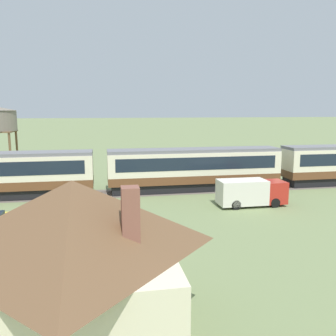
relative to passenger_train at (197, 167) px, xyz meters
name	(u,v)px	position (x,y,z in m)	size (l,w,h in m)	color
passenger_train	(197,167)	(0.00, 0.00, 0.00)	(91.69, 2.98, 4.21)	brown
railway_track	(188,190)	(-0.97, 0.00, -2.33)	(169.34, 3.60, 0.04)	#665B51
cottage_brown_roof	(75,257)	(-10.37, -21.82, 0.63)	(7.15, 7.44, 5.71)	beige
delivery_truck_red	(251,192)	(2.89, -6.59, -1.15)	(5.75, 2.06, 2.25)	#B2281E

